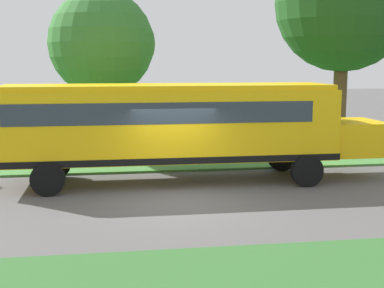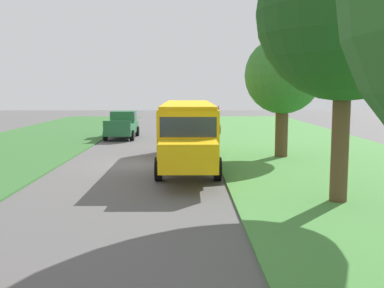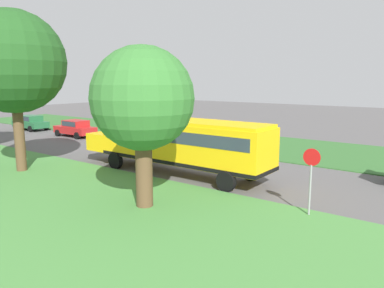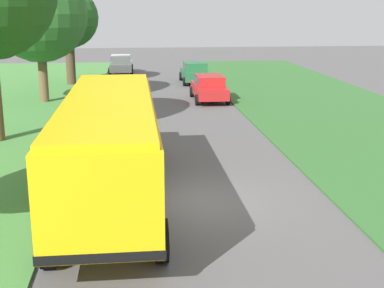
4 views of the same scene
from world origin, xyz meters
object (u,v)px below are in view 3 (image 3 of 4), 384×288
at_px(oak_tree_beside_bus, 140,99).
at_px(stop_sign, 311,174).
at_px(car_green_middle, 31,122).
at_px(school_bus, 178,141).
at_px(oak_tree_roadside_mid, 14,60).
at_px(car_red_nearest, 75,127).

height_order(oak_tree_beside_bus, stop_sign, oak_tree_beside_bus).
bearing_deg(car_green_middle, school_bus, -102.07).
relative_size(car_green_middle, oak_tree_roadside_mid, 0.48).
bearing_deg(car_red_nearest, car_green_middle, 90.00).
distance_m(oak_tree_beside_bus, stop_sign, 7.41).
bearing_deg(school_bus, oak_tree_beside_bus, -156.77).
xyz_separation_m(oak_tree_roadside_mid, stop_sign, (2.86, -16.16, -4.72)).
relative_size(car_green_middle, stop_sign, 1.61).
distance_m(car_green_middle, oak_tree_roadside_mid, 20.45).
xyz_separation_m(car_red_nearest, oak_tree_beside_bus, (-10.49, -19.05, 3.69)).
bearing_deg(car_red_nearest, school_bus, -107.38).
bearing_deg(car_red_nearest, oak_tree_beside_bus, -118.84).
relative_size(oak_tree_beside_bus, stop_sign, 2.46).
distance_m(school_bus, stop_sign, 8.63).
height_order(oak_tree_beside_bus, oak_tree_roadside_mid, oak_tree_roadside_mid).
bearing_deg(car_green_middle, oak_tree_roadside_mid, -121.42).
bearing_deg(oak_tree_beside_bus, school_bus, 23.23).
bearing_deg(oak_tree_roadside_mid, oak_tree_beside_bus, -91.34).
relative_size(school_bus, car_green_middle, 2.82).
distance_m(car_red_nearest, stop_sign, 26.24).
bearing_deg(car_green_middle, oak_tree_beside_bus, -111.35).
distance_m(school_bus, car_green_middle, 25.18).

